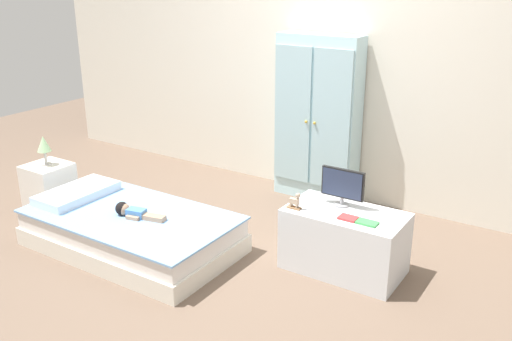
# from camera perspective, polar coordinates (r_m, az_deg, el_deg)

# --- Properties ---
(ground_plane) EXTENTS (10.00, 10.00, 0.02)m
(ground_plane) POSITION_cam_1_polar(r_m,az_deg,el_deg) (4.02, -2.69, -9.38)
(ground_plane) COLOR brown
(back_wall) EXTENTS (6.40, 0.05, 2.70)m
(back_wall) POSITION_cam_1_polar(r_m,az_deg,el_deg) (4.90, 8.06, 12.66)
(back_wall) COLOR silver
(back_wall) RESTS_ON ground_plane
(bed) EXTENTS (1.53, 0.86, 0.28)m
(bed) POSITION_cam_1_polar(r_m,az_deg,el_deg) (4.24, -12.41, -5.98)
(bed) COLOR silver
(bed) RESTS_ON ground_plane
(pillow) EXTENTS (0.32, 0.61, 0.07)m
(pillow) POSITION_cam_1_polar(r_m,az_deg,el_deg) (4.56, -17.61, -2.18)
(pillow) COLOR silver
(pillow) RESTS_ON bed
(doll) EXTENTS (0.39, 0.16, 0.10)m
(doll) POSITION_cam_1_polar(r_m,az_deg,el_deg) (4.12, -12.52, -4.04)
(doll) COLOR #4C84C6
(doll) RESTS_ON bed
(nightstand) EXTENTS (0.33, 0.33, 0.42)m
(nightstand) POSITION_cam_1_polar(r_m,az_deg,el_deg) (5.00, -20.12, -1.74)
(nightstand) COLOR silver
(nightstand) RESTS_ON ground_plane
(table_lamp) EXTENTS (0.11, 0.11, 0.25)m
(table_lamp) POSITION_cam_1_polar(r_m,az_deg,el_deg) (4.88, -20.64, 2.42)
(table_lamp) COLOR #B7B2AD
(table_lamp) RESTS_ON nightstand
(wardrobe) EXTENTS (0.73, 0.27, 1.43)m
(wardrobe) POSITION_cam_1_polar(r_m,az_deg,el_deg) (4.90, 6.23, 5.22)
(wardrobe) COLOR silver
(wardrobe) RESTS_ON ground_plane
(tv_stand) EXTENTS (0.78, 0.44, 0.43)m
(tv_stand) POSITION_cam_1_polar(r_m,az_deg,el_deg) (3.87, 8.91, -7.05)
(tv_stand) COLOR silver
(tv_stand) RESTS_ON ground_plane
(tv_monitor) EXTENTS (0.30, 0.10, 0.26)m
(tv_monitor) POSITION_cam_1_polar(r_m,az_deg,el_deg) (3.80, 8.74, -1.45)
(tv_monitor) COLOR #99999E
(tv_monitor) RESTS_ON tv_stand
(rocking_horse_toy) EXTENTS (0.10, 0.04, 0.12)m
(rocking_horse_toy) POSITION_cam_1_polar(r_m,az_deg,el_deg) (3.76, 3.99, -3.10)
(rocking_horse_toy) COLOR #8E6642
(rocking_horse_toy) RESTS_ON tv_stand
(book_red) EXTENTS (0.12, 0.09, 0.01)m
(book_red) POSITION_cam_1_polar(r_m,az_deg,el_deg) (3.67, 9.29, -4.75)
(book_red) COLOR #CC3838
(book_red) RESTS_ON tv_stand
(book_green) EXTENTS (0.13, 0.08, 0.01)m
(book_green) POSITION_cam_1_polar(r_m,az_deg,el_deg) (3.62, 11.16, -5.19)
(book_green) COLOR #429E51
(book_green) RESTS_ON tv_stand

